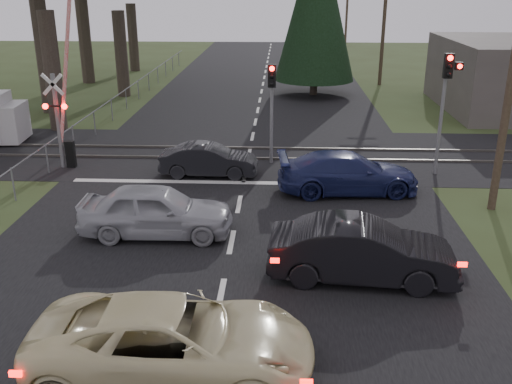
# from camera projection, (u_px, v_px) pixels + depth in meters

# --- Properties ---
(ground) EXTENTS (120.00, 120.00, 0.00)m
(ground) POSITION_uv_depth(u_px,v_px,m) (221.00, 295.00, 13.89)
(ground) COLOR #303B1B
(ground) RESTS_ON ground
(road) EXTENTS (14.00, 100.00, 0.01)m
(road) POSITION_uv_depth(u_px,v_px,m) (246.00, 168.00, 23.24)
(road) COLOR black
(road) RESTS_ON ground
(rail_corridor) EXTENTS (120.00, 8.00, 0.01)m
(rail_corridor) POSITION_uv_depth(u_px,v_px,m) (249.00, 154.00, 25.12)
(rail_corridor) COLOR black
(rail_corridor) RESTS_ON ground
(stop_line) EXTENTS (13.00, 0.35, 0.00)m
(stop_line) POSITION_uv_depth(u_px,v_px,m) (243.00, 183.00, 21.56)
(stop_line) COLOR silver
(stop_line) RESTS_ON ground
(rail_near) EXTENTS (120.00, 0.12, 0.10)m
(rail_near) POSITION_uv_depth(u_px,v_px,m) (248.00, 158.00, 24.35)
(rail_near) COLOR #59544C
(rail_near) RESTS_ON ground
(rail_far) EXTENTS (120.00, 0.12, 0.10)m
(rail_far) POSITION_uv_depth(u_px,v_px,m) (250.00, 148.00, 25.85)
(rail_far) COLOR #59544C
(rail_far) RESTS_ON ground
(crossing_signal) EXTENTS (1.62, 0.38, 6.96)m
(crossing_signal) POSITION_uv_depth(u_px,v_px,m) (63.00, 118.00, 22.64)
(crossing_signal) COLOR slate
(crossing_signal) RESTS_ON ground
(traffic_signal_right) EXTENTS (0.68, 0.48, 4.70)m
(traffic_signal_right) POSITION_uv_depth(u_px,v_px,m) (446.00, 91.00, 21.27)
(traffic_signal_right) COLOR slate
(traffic_signal_right) RESTS_ON ground
(traffic_signal_center) EXTENTS (0.32, 0.48, 4.10)m
(traffic_signal_center) POSITION_uv_depth(u_px,v_px,m) (272.00, 97.00, 22.86)
(traffic_signal_center) COLOR slate
(traffic_signal_center) RESTS_ON ground
(utility_pole_mid) EXTENTS (1.80, 0.26, 9.00)m
(utility_pole_mid) POSITION_uv_depth(u_px,v_px,m) (384.00, 17.00, 39.94)
(utility_pole_mid) COLOR #4C3D2D
(utility_pole_mid) RESTS_ON ground
(utility_pole_far) EXTENTS (1.80, 0.26, 9.00)m
(utility_pole_far) POSITION_uv_depth(u_px,v_px,m) (347.00, 3.00, 63.33)
(utility_pole_far) COLOR #4C3D2D
(utility_pole_far) RESTS_ON ground
(conifer_tree) EXTENTS (5.20, 5.20, 11.00)m
(conifer_tree) POSITION_uv_depth(u_px,v_px,m) (317.00, 0.00, 35.97)
(conifer_tree) COLOR #473D33
(conifer_tree) RESTS_ON ground
(fence_left) EXTENTS (0.10, 36.00, 1.20)m
(fence_left) POSITION_uv_depth(u_px,v_px,m) (133.00, 104.00, 35.28)
(fence_left) COLOR slate
(fence_left) RESTS_ON ground
(cream_coupe) EXTENTS (5.46, 2.58, 1.51)m
(cream_coupe) POSITION_uv_depth(u_px,v_px,m) (173.00, 341.00, 10.88)
(cream_coupe) COLOR beige
(cream_coupe) RESTS_ON ground
(dark_hatchback) EXTENTS (4.83, 2.02, 1.55)m
(dark_hatchback) POSITION_uv_depth(u_px,v_px,m) (362.00, 251.00, 14.40)
(dark_hatchback) COLOR black
(dark_hatchback) RESTS_ON ground
(silver_car) EXTENTS (4.56, 1.89, 1.55)m
(silver_car) POSITION_uv_depth(u_px,v_px,m) (156.00, 211.00, 16.94)
(silver_car) COLOR #9EA0A6
(silver_car) RESTS_ON ground
(blue_sedan) EXTENTS (5.18, 2.48, 1.45)m
(blue_sedan) POSITION_uv_depth(u_px,v_px,m) (348.00, 173.00, 20.40)
(blue_sedan) COLOR #1A2150
(blue_sedan) RESTS_ON ground
(dark_car_far) EXTENTS (3.80, 1.40, 1.24)m
(dark_car_far) POSITION_uv_depth(u_px,v_px,m) (209.00, 160.00, 22.18)
(dark_car_far) COLOR black
(dark_car_far) RESTS_ON ground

